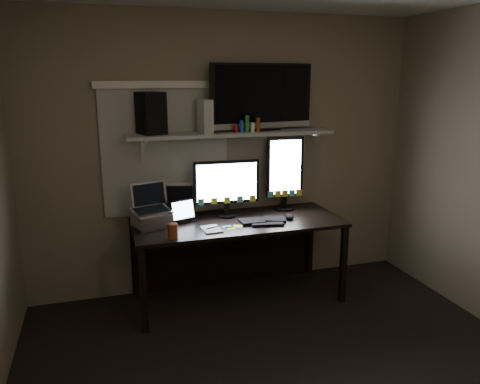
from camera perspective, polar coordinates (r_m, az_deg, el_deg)
name	(u,v)px	position (r m, az deg, el deg)	size (l,w,h in m)	color
back_wall	(226,155)	(4.29, -1.73, 4.56)	(3.60, 3.60, 0.00)	#766854
window_blinds	(166,152)	(4.16, -9.03, 4.79)	(1.10, 0.02, 1.10)	beige
desk	(234,236)	(4.23, -0.75, -5.34)	(1.80, 0.75, 0.73)	black
wall_shelf	(231,133)	(4.09, -1.09, 7.16)	(1.80, 0.35, 0.03)	#A3A49F
monitor_landscape	(227,188)	(4.13, -1.65, 0.50)	(0.59, 0.06, 0.52)	black
monitor_portrait	(285,173)	(4.35, 5.47, 2.33)	(0.35, 0.07, 0.70)	black
keyboard	(263,220)	(4.03, 2.85, -3.48)	(0.41, 0.16, 0.03)	black
mouse	(290,217)	(4.13, 6.07, -3.00)	(0.07, 0.11, 0.04)	black
notepad	(212,229)	(3.83, -3.49, -4.56)	(0.14, 0.20, 0.01)	silver
tablet	(183,211)	(4.01, -6.98, -2.32)	(0.23, 0.10, 0.21)	black
file_sorter	(180,199)	(4.20, -7.38, -0.91)	(0.24, 0.11, 0.30)	black
laptop	(151,207)	(3.91, -10.80, -1.77)	(0.31, 0.25, 0.35)	#A9AAAE
cup	(173,231)	(3.65, -8.19, -4.72)	(0.08, 0.08, 0.12)	brown
sticky_notes	(225,227)	(3.88, -1.83, -4.32)	(0.32, 0.23, 0.00)	#EBEF40
tv	(262,97)	(4.19, 2.67, 11.47)	(0.96, 0.17, 0.58)	black
game_console	(205,116)	(3.99, -4.28, 9.19)	(0.07, 0.24, 0.28)	silver
speaker	(151,113)	(3.97, -10.81, 9.42)	(0.19, 0.23, 0.34)	black
bottles	(247,124)	(4.05, 0.86, 8.32)	(0.23, 0.05, 0.14)	#A50F0C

